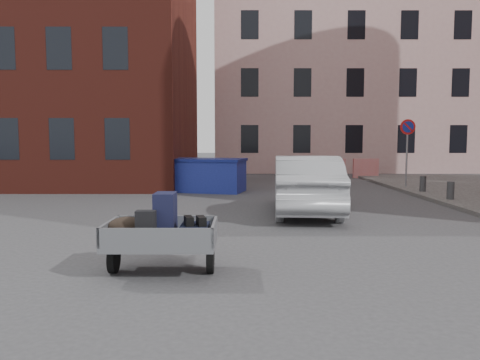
{
  "coord_description": "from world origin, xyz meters",
  "views": [
    {
      "loc": [
        -0.62,
        -8.9,
        1.99
      ],
      "look_at": [
        -0.6,
        1.29,
        1.1
      ],
      "focal_mm": 35.0,
      "sensor_mm": 36.0,
      "label": 1
    }
  ],
  "objects": [
    {
      "name": "dumpster",
      "position": [
        -1.92,
        8.84,
        0.64
      ],
      "size": [
        3.3,
        2.26,
        1.26
      ],
      "rotation": [
        0.0,
        0.0,
        -0.25
      ],
      "color": "navy",
      "rests_on": "ground"
    },
    {
      "name": "trailer",
      "position": [
        -1.78,
        -2.07,
        0.61
      ],
      "size": [
        1.6,
        1.8,
        1.2
      ],
      "rotation": [
        0.0,
        0.0,
        -0.0
      ],
      "color": "black",
      "rests_on": "ground"
    },
    {
      "name": "building_brick",
      "position": [
        -9.0,
        13.0,
        7.0
      ],
      "size": [
        12.0,
        10.0,
        14.0
      ],
      "primitive_type": "cube",
      "color": "#591E16",
      "rests_on": "ground"
    },
    {
      "name": "building_pink",
      "position": [
        6.0,
        22.0,
        7.0
      ],
      "size": [
        16.0,
        8.0,
        14.0
      ],
      "primitive_type": "cube",
      "color": "#C69B98",
      "rests_on": "ground"
    },
    {
      "name": "silver_car",
      "position": [
        1.18,
        3.61,
        0.78
      ],
      "size": [
        1.98,
        4.83,
        1.55
      ],
      "primitive_type": "imported",
      "rotation": [
        0.0,
        0.0,
        3.07
      ],
      "color": "#989A9F",
      "rests_on": "ground"
    },
    {
      "name": "ground",
      "position": [
        0.0,
        0.0,
        0.0
      ],
      "size": [
        120.0,
        120.0,
        0.0
      ],
      "primitive_type": "plane",
      "color": "#38383A",
      "rests_on": "ground"
    },
    {
      "name": "no_parking_sign",
      "position": [
        6.0,
        9.48,
        2.01
      ],
      "size": [
        0.6,
        0.09,
        2.65
      ],
      "color": "gray",
      "rests_on": "sidewalk"
    },
    {
      "name": "barriers",
      "position": [
        4.2,
        15.0,
        0.5
      ],
      "size": [
        4.7,
        0.18,
        1.0
      ],
      "color": "red",
      "rests_on": "ground"
    }
  ]
}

